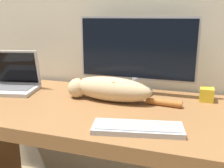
% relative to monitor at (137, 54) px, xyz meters
% --- Properties ---
extents(desk, '(1.58, 0.72, 0.72)m').
position_rel_monitor_xyz_m(desk, '(-0.15, -0.25, -0.36)').
color(desk, olive).
rests_on(desk, ground_plane).
extents(monitor, '(0.64, 0.19, 0.42)m').
position_rel_monitor_xyz_m(monitor, '(0.00, 0.00, 0.00)').
color(monitor, '#B2B2B7').
rests_on(monitor, desk).
extents(laptop, '(0.33, 0.27, 0.23)m').
position_rel_monitor_xyz_m(laptop, '(-0.69, -0.17, -0.17)').
color(laptop, '#B7B7BC').
rests_on(laptop, desk).
extents(external_keyboard, '(0.36, 0.19, 0.02)m').
position_rel_monitor_xyz_m(external_keyboard, '(0.12, -0.47, -0.21)').
color(external_keyboard, '#BCBCC1').
rests_on(external_keyboard, desk).
extents(cat, '(0.59, 0.17, 0.12)m').
position_rel_monitor_xyz_m(cat, '(-0.10, -0.16, -0.16)').
color(cat, '#D1B284').
rests_on(cat, desk).
extents(small_toy, '(0.07, 0.07, 0.07)m').
position_rel_monitor_xyz_m(small_toy, '(0.37, -0.02, -0.19)').
color(small_toy, gold).
rests_on(small_toy, desk).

